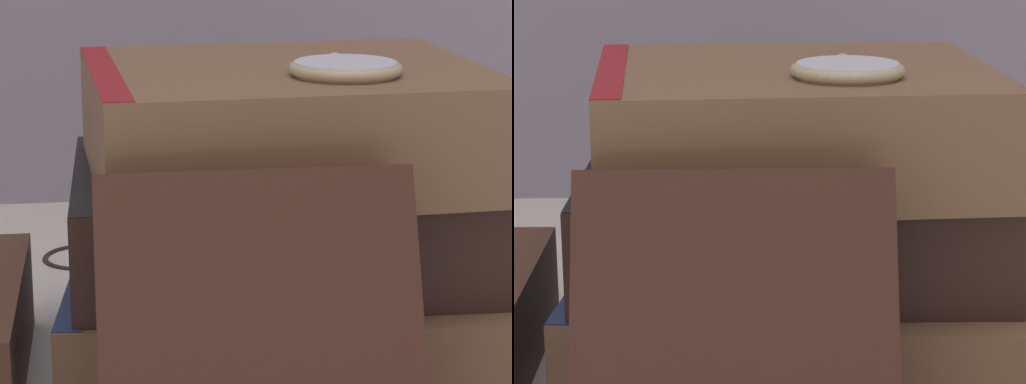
% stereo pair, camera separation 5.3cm
% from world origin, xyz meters
% --- Properties ---
extents(book_flat_bottom, '(0.22, 0.19, 0.05)m').
position_xyz_m(book_flat_bottom, '(0.03, 0.05, 0.02)').
color(book_flat_bottom, brown).
rests_on(book_flat_bottom, ground_plane).
extents(book_flat_middle, '(0.19, 0.16, 0.05)m').
position_xyz_m(book_flat_middle, '(0.02, 0.05, 0.07)').
color(book_flat_middle, '#331E19').
rests_on(book_flat_middle, book_flat_bottom).
extents(book_flat_top, '(0.18, 0.16, 0.05)m').
position_xyz_m(book_flat_top, '(0.02, 0.04, 0.12)').
color(book_flat_top, brown).
rests_on(book_flat_top, book_flat_middle).
extents(book_leaning_front, '(0.12, 0.07, 0.12)m').
position_xyz_m(book_leaning_front, '(-0.00, -0.08, 0.06)').
color(book_leaning_front, '#422319').
rests_on(book_leaning_front, ground_plane).
extents(pocket_watch, '(0.05, 0.05, 0.01)m').
position_xyz_m(pocket_watch, '(0.05, 0.01, 0.15)').
color(pocket_watch, silver).
rests_on(pocket_watch, book_flat_top).
extents(reading_glasses, '(0.11, 0.06, 0.00)m').
position_xyz_m(reading_glasses, '(-0.04, 0.21, 0.00)').
color(reading_glasses, black).
rests_on(reading_glasses, ground_plane).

